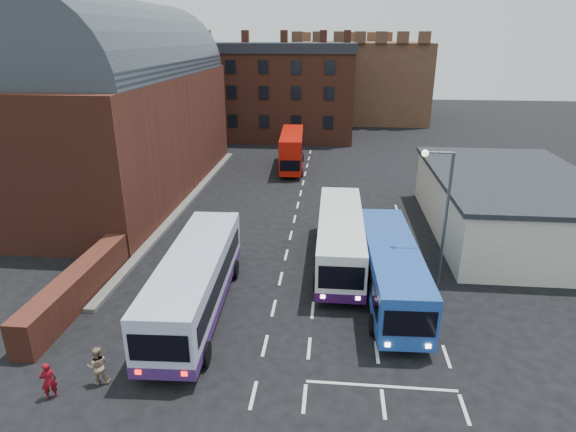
# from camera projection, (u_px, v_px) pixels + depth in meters

# --- Properties ---
(ground) EXTENTS (180.00, 180.00, 0.00)m
(ground) POSITION_uv_depth(u_px,v_px,m) (267.00, 335.00, 22.43)
(ground) COLOR black
(railway_station) EXTENTS (12.00, 28.00, 16.00)m
(railway_station) POSITION_uv_depth(u_px,v_px,m) (119.00, 104.00, 40.69)
(railway_station) COLOR #602B1E
(railway_station) RESTS_ON ground
(forecourt_wall) EXTENTS (1.20, 10.00, 1.80)m
(forecourt_wall) POSITION_uv_depth(u_px,v_px,m) (77.00, 287.00, 24.90)
(forecourt_wall) COLOR #602B1E
(forecourt_wall) RESTS_ON ground
(cream_building) EXTENTS (10.40, 16.40, 4.25)m
(cream_building) POSITION_uv_depth(u_px,v_px,m) (508.00, 204.00, 33.35)
(cream_building) COLOR beige
(cream_building) RESTS_ON ground
(brick_terrace) EXTENTS (22.00, 10.00, 11.00)m
(brick_terrace) POSITION_uv_depth(u_px,v_px,m) (269.00, 96.00, 63.86)
(brick_terrace) COLOR brown
(brick_terrace) RESTS_ON ground
(castle_keep) EXTENTS (22.00, 22.00, 12.00)m
(castle_keep) POSITION_uv_depth(u_px,v_px,m) (355.00, 80.00, 81.22)
(castle_keep) COLOR brown
(castle_keep) RESTS_ON ground
(bus_white_outbound) EXTENTS (3.34, 11.84, 3.20)m
(bus_white_outbound) POSITION_uv_depth(u_px,v_px,m) (195.00, 278.00, 23.73)
(bus_white_outbound) COLOR silver
(bus_white_outbound) RESTS_ON ground
(bus_white_inbound) EXTENTS (2.88, 11.31, 3.08)m
(bus_white_inbound) POSITION_uv_depth(u_px,v_px,m) (340.00, 235.00, 28.93)
(bus_white_inbound) COLOR white
(bus_white_inbound) RESTS_ON ground
(bus_blue) EXTENTS (3.08, 11.08, 3.00)m
(bus_blue) POSITION_uv_depth(u_px,v_px,m) (391.00, 267.00, 25.13)
(bus_blue) COLOR #1E49A1
(bus_blue) RESTS_ON ground
(bus_red_double) EXTENTS (2.77, 9.58, 3.79)m
(bus_red_double) POSITION_uv_depth(u_px,v_px,m) (292.00, 150.00, 49.62)
(bus_red_double) COLOR red
(bus_red_double) RESTS_ON ground
(street_lamp) EXTENTS (1.61, 0.35, 7.90)m
(street_lamp) POSITION_uv_depth(u_px,v_px,m) (441.00, 211.00, 24.38)
(street_lamp) COLOR #45484C
(street_lamp) RESTS_ON ground
(pedestrian_red) EXTENTS (0.69, 0.65, 1.58)m
(pedestrian_red) POSITION_uv_depth(u_px,v_px,m) (48.00, 381.00, 18.32)
(pedestrian_red) COLOR maroon
(pedestrian_red) RESTS_ON ground
(pedestrian_beige) EXTENTS (0.96, 0.85, 1.66)m
(pedestrian_beige) POSITION_uv_depth(u_px,v_px,m) (98.00, 366.00, 19.09)
(pedestrian_beige) COLOR tan
(pedestrian_beige) RESTS_ON ground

